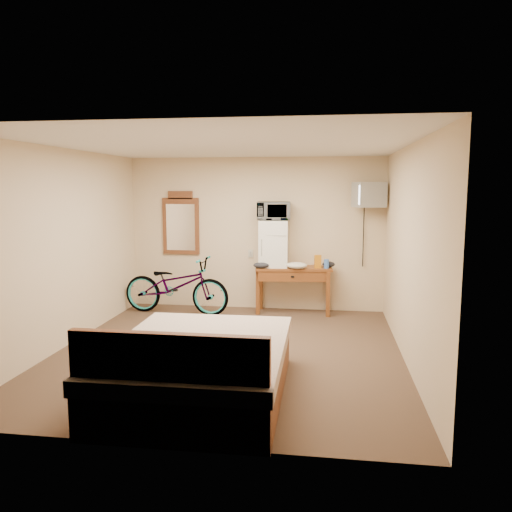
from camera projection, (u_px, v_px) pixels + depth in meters
The scene contains 13 objects.
room at pixel (228, 251), 5.99m from camera, with size 4.60×4.64×2.50m.
desk at pixel (293, 276), 7.95m from camera, with size 1.24×0.57×0.75m.
mini_fridge at pixel (274, 243), 7.98m from camera, with size 0.48×0.46×0.75m.
microwave at pixel (274, 211), 7.91m from camera, with size 0.52×0.36×0.29m, color white.
snack_bag at pixel (318, 262), 7.84m from camera, with size 0.10×0.06×0.21m, color orange.
blue_cup at pixel (326, 264), 7.83m from camera, with size 0.08×0.08×0.14m, color #3E74D5.
cloth_cream at pixel (297, 265), 7.79m from camera, with size 0.33×0.25×0.10m, color silver.
cloth_dark_a at pixel (261, 265), 7.84m from camera, with size 0.25×0.19×0.09m, color black.
cloth_dark_b at pixel (329, 264), 7.95m from camera, with size 0.20×0.16×0.09m, color black.
crt_television at pixel (369, 195), 7.64m from camera, with size 0.53×0.62×0.38m.
wall_mirror at pixel (181, 224), 8.38m from camera, with size 0.62×0.04×1.06m.
bicycle at pixel (176, 285), 7.97m from camera, with size 0.61×1.75×0.92m, color black.
bed at pixel (198, 368), 4.79m from camera, with size 1.66×2.19×0.90m.
Camera 1 is at (1.17, -5.84, 2.01)m, focal length 35.00 mm.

